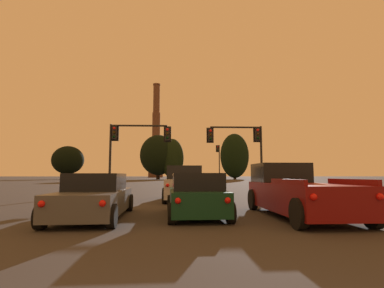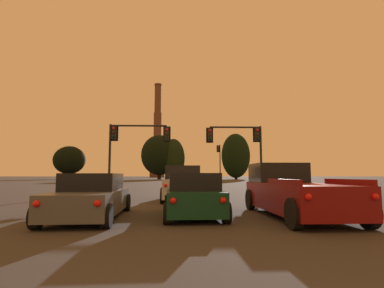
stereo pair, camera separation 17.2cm
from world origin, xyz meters
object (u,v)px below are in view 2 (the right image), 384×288
object	(u,v)px
sedan_left_lane_second	(92,197)
traffic_light_far_right	(219,158)
pickup_truck_right_lane_second	(292,192)
traffic_light_overhead_left	(131,140)
hatchback_center_lane_second	(193,196)
suv_center_lane_front	(183,184)
traffic_light_overhead_right	(242,142)
smokestack	(157,140)

from	to	relation	value
sedan_left_lane_second	traffic_light_far_right	world-z (taller)	traffic_light_far_right
pickup_truck_right_lane_second	traffic_light_overhead_left	world-z (taller)	traffic_light_overhead_left
hatchback_center_lane_second	sedan_left_lane_second	xyz separation A→B (m)	(-3.27, -0.28, 0.00)
sedan_left_lane_second	suv_center_lane_front	world-z (taller)	suv_center_lane_front
sedan_left_lane_second	traffic_light_overhead_right	bearing A→B (deg)	58.25
sedan_left_lane_second	traffic_light_overhead_left	xyz separation A→B (m)	(-1.08, 13.34, 3.38)
suv_center_lane_front	traffic_light_overhead_left	size ratio (longest dim) A/B	0.93
hatchback_center_lane_second	sedan_left_lane_second	size ratio (longest dim) A/B	0.87
suv_center_lane_front	pickup_truck_right_lane_second	world-z (taller)	suv_center_lane_front
suv_center_lane_front	traffic_light_far_right	world-z (taller)	traffic_light_far_right
pickup_truck_right_lane_second	traffic_light_overhead_right	size ratio (longest dim) A/B	1.04
traffic_light_overhead_right	traffic_light_far_right	xyz separation A→B (m)	(1.80, 29.43, 0.35)
traffic_light_overhead_left	traffic_light_far_right	bearing A→B (deg)	70.52
hatchback_center_lane_second	suv_center_lane_front	xyz separation A→B (m)	(-0.32, 6.39, 0.23)
hatchback_center_lane_second	traffic_light_overhead_left	distance (m)	14.17
sedan_left_lane_second	suv_center_lane_front	xyz separation A→B (m)	(2.95, 6.67, 0.23)
traffic_light_overhead_left	smokestack	distance (m)	147.32
pickup_truck_right_lane_second	traffic_light_overhead_left	size ratio (longest dim) A/B	1.04
traffic_light_far_right	sedan_left_lane_second	bearing A→B (deg)	-102.43
smokestack	sedan_left_lane_second	bearing A→B (deg)	-85.99
pickup_truck_right_lane_second	sedan_left_lane_second	bearing A→B (deg)	-178.95
suv_center_lane_front	pickup_truck_right_lane_second	xyz separation A→B (m)	(3.70, -6.39, -0.09)
suv_center_lane_front	traffic_light_overhead_left	xyz separation A→B (m)	(-4.03, 6.67, 3.15)
hatchback_center_lane_second	traffic_light_overhead_right	bearing A→B (deg)	69.28
sedan_left_lane_second	smokestack	xyz separation A→B (m)	(-11.18, 159.32, 20.42)
suv_center_lane_front	smokestack	size ratio (longest dim) A/B	0.09
traffic_light_far_right	smokestack	distance (m)	118.88
pickup_truck_right_lane_second	smokestack	size ratio (longest dim) A/B	0.10
hatchback_center_lane_second	traffic_light_overhead_left	size ratio (longest dim) A/B	0.79
traffic_light_overhead_left	hatchback_center_lane_second	bearing A→B (deg)	-71.59
suv_center_lane_front	pickup_truck_right_lane_second	size ratio (longest dim) A/B	0.89
traffic_light_overhead_right	traffic_light_far_right	size ratio (longest dim) A/B	0.79
smokestack	traffic_light_far_right	bearing A→B (deg)	-79.84
suv_center_lane_front	hatchback_center_lane_second	bearing A→B (deg)	-86.54
sedan_left_lane_second	suv_center_lane_front	bearing A→B (deg)	63.35
hatchback_center_lane_second	traffic_light_overhead_left	xyz separation A→B (m)	(-4.35, 13.06, 3.38)
traffic_light_overhead_left	traffic_light_overhead_right	bearing A→B (deg)	4.51
traffic_light_overhead_right	traffic_light_overhead_left	xyz separation A→B (m)	(-8.85, -0.70, -0.01)
hatchback_center_lane_second	smokestack	xyz separation A→B (m)	(-14.45, 159.04, 20.42)
suv_center_lane_front	smokestack	distance (m)	154.63
sedan_left_lane_second	traffic_light_overhead_left	bearing A→B (deg)	91.85
hatchback_center_lane_second	traffic_light_far_right	xyz separation A→B (m)	(6.31, 43.19, 3.75)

